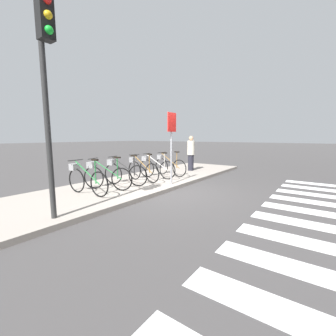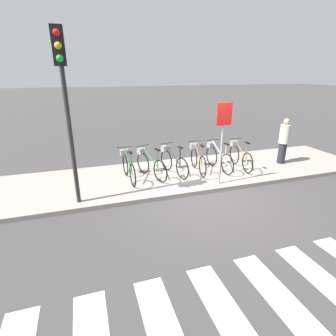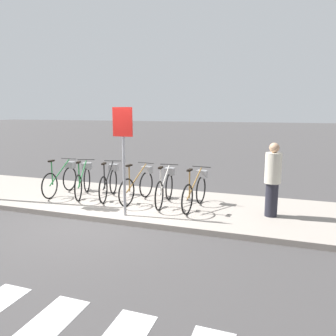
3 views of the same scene
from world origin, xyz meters
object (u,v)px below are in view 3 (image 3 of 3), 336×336
Objects in this scene: parked_bicycle_3 at (139,184)px; sign_post at (123,143)px; pedestrian at (273,178)px; parked_bicycle_5 at (196,189)px; parked_bicycle_1 at (84,179)px; parked_bicycle_0 at (62,178)px; parked_bicycle_2 at (109,181)px; parked_bicycle_4 at (165,186)px.

parked_bicycle_3 is 1.64m from sign_post.
sign_post reaches higher than parked_bicycle_3.
parked_bicycle_5 is at bearing 177.59° from pedestrian.
parked_bicycle_1 is 0.66× the size of sign_post.
parked_bicycle_0 is 1.41m from parked_bicycle_2.
parked_bicycle_5 is (0.78, -0.08, 0.00)m from parked_bicycle_4.
parked_bicycle_3 is at bearing 99.12° from sign_post.
parked_bicycle_5 is 1.01× the size of pedestrian.
parked_bicycle_0 is 2.26m from parked_bicycle_3.
parked_bicycle_3 is 1.00× the size of parked_bicycle_4.
parked_bicycle_0 is 1.05× the size of parked_bicycle_1.
parked_bicycle_1 and parked_bicycle_3 have the same top height.
parked_bicycle_5 is (3.08, -0.10, 0.00)m from parked_bicycle_1.
parked_bicycle_2 is at bearing 178.01° from parked_bicycle_3.
parked_bicycle_3 is 1.00× the size of parked_bicycle_5.
parked_bicycle_2 is 4.03m from pedestrian.
parked_bicycle_0 is at bearing 154.95° from sign_post.
parked_bicycle_4 is 0.69× the size of sign_post.
parked_bicycle_4 is 0.78m from parked_bicycle_5.
parked_bicycle_1 and parked_bicycle_2 have the same top height.
parked_bicycle_4 is 2.49m from pedestrian.
parked_bicycle_0 is 1.00× the size of parked_bicycle_4.
pedestrian reaches higher than parked_bicycle_1.
parked_bicycle_2 is 0.98× the size of parked_bicycle_3.
parked_bicycle_3 is at bearing 0.67° from parked_bicycle_0.
pedestrian reaches higher than parked_bicycle_4.
parked_bicycle_2 is 2.34m from parked_bicycle_5.
parked_bicycle_1 is 0.97× the size of parked_bicycle_2.
parked_bicycle_0 is 1.02× the size of parked_bicycle_2.
parked_bicycle_5 is (1.49, -0.11, 0.00)m from parked_bicycle_3.
parked_bicycle_0 is at bearing -178.40° from parked_bicycle_1.
parked_bicycle_4 is at bearing -0.11° from parked_bicycle_0.
sign_post is at bearing -114.92° from parked_bicycle_4.
parked_bicycle_0 and parked_bicycle_4 have the same top height.
sign_post is (-2.98, -0.99, 0.74)m from pedestrian.
parked_bicycle_0 is 1.00× the size of parked_bicycle_3.
parked_bicycle_0 is at bearing -177.75° from parked_bicycle_2.
parked_bicycle_1 is 0.95× the size of parked_bicycle_3.
parked_bicycle_2 is 0.98× the size of parked_bicycle_4.
sign_post is (0.19, -1.17, 1.13)m from parked_bicycle_3.
parked_bicycle_3 is 1.01× the size of pedestrian.
parked_bicycle_1 is at bearing -177.17° from parked_bicycle_2.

